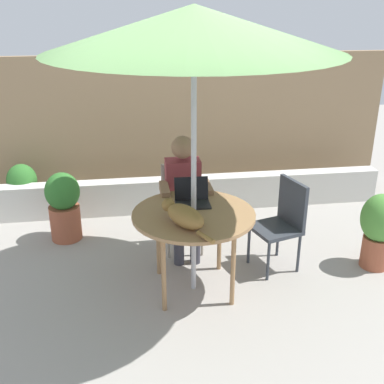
# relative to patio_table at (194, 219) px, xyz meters

# --- Properties ---
(ground_plane) EXTENTS (14.00, 14.00, 0.00)m
(ground_plane) POSITION_rel_patio_table_xyz_m (0.00, 0.00, -0.69)
(ground_plane) COLOR gray
(fence_back) EXTENTS (5.72, 0.08, 1.78)m
(fence_back) POSITION_rel_patio_table_xyz_m (0.00, 2.36, 0.21)
(fence_back) COLOR #937756
(fence_back) RESTS_ON ground
(planter_wall_low) EXTENTS (5.15, 0.20, 0.41)m
(planter_wall_low) POSITION_rel_patio_table_xyz_m (0.00, 1.71, -0.48)
(planter_wall_low) COLOR beige
(planter_wall_low) RESTS_ON ground
(patio_table) EXTENTS (1.05, 1.05, 0.75)m
(patio_table) POSITION_rel_patio_table_xyz_m (0.00, 0.00, 0.00)
(patio_table) COLOR #9E754C
(patio_table) RESTS_ON ground
(patio_umbrella) EXTENTS (2.25, 2.25, 2.39)m
(patio_umbrella) POSITION_rel_patio_table_xyz_m (0.00, 0.00, 1.54)
(patio_umbrella) COLOR #B7B7BC
(patio_umbrella) RESTS_ON ground
(chair_occupied) EXTENTS (0.40, 0.40, 0.87)m
(chair_occupied) POSITION_rel_patio_table_xyz_m (0.00, 0.82, -0.18)
(chair_occupied) COLOR #B2A899
(chair_occupied) RESTS_ON ground
(chair_empty) EXTENTS (0.50, 0.50, 0.87)m
(chair_empty) POSITION_rel_patio_table_xyz_m (0.89, 0.27, -0.18)
(chair_empty) COLOR #33383F
(chair_empty) RESTS_ON ground
(person_seated) EXTENTS (0.48, 0.48, 1.21)m
(person_seated) POSITION_rel_patio_table_xyz_m (0.00, 0.67, -0.01)
(person_seated) COLOR maroon
(person_seated) RESTS_ON ground
(laptop) EXTENTS (0.30, 0.26, 0.21)m
(laptop) POSITION_rel_patio_table_xyz_m (0.02, 0.22, 0.12)
(laptop) COLOR black
(laptop) RESTS_ON patio_table
(cat) EXTENTS (0.37, 0.59, 0.17)m
(cat) POSITION_rel_patio_table_xyz_m (-0.11, -0.21, 0.14)
(cat) COLOR olive
(cat) RESTS_ON patio_table
(potted_plant_near_fence) EXTENTS (0.37, 0.37, 0.75)m
(potted_plant_near_fence) POSITION_rel_patio_table_xyz_m (1.79, 0.12, -0.26)
(potted_plant_near_fence) COLOR #9E5138
(potted_plant_near_fence) RESTS_ON ground
(potted_plant_by_chair) EXTENTS (0.36, 0.36, 0.75)m
(potted_plant_by_chair) POSITION_rel_patio_table_xyz_m (-1.22, 1.14, -0.29)
(potted_plant_by_chair) COLOR #9E5138
(potted_plant_by_chair) RESTS_ON ground
(potted_plant_corner) EXTENTS (0.35, 0.35, 0.60)m
(potted_plant_corner) POSITION_rel_patio_table_xyz_m (-1.79, 1.93, -0.35)
(potted_plant_corner) COLOR #33383D
(potted_plant_corner) RESTS_ON ground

